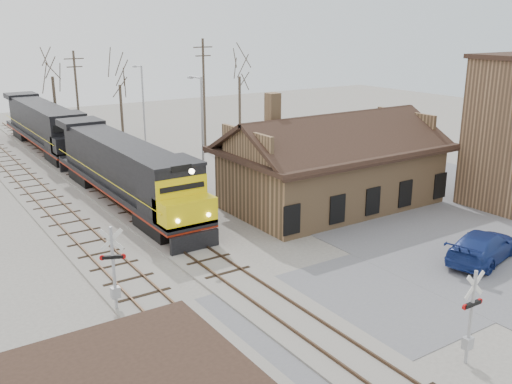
# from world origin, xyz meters

# --- Properties ---
(ground) EXTENTS (140.00, 140.00, 0.00)m
(ground) POSITION_xyz_m (0.00, 0.00, 0.00)
(ground) COLOR #A09B90
(ground) RESTS_ON ground
(road) EXTENTS (60.00, 9.00, 0.03)m
(road) POSITION_xyz_m (0.00, 0.00, 0.01)
(road) COLOR slate
(road) RESTS_ON ground
(parking_lot) EXTENTS (22.00, 26.00, 0.03)m
(parking_lot) POSITION_xyz_m (18.00, 4.00, 0.02)
(parking_lot) COLOR slate
(parking_lot) RESTS_ON ground
(track_main) EXTENTS (3.40, 90.00, 0.24)m
(track_main) POSITION_xyz_m (0.00, 15.00, 0.07)
(track_main) COLOR #A09B90
(track_main) RESTS_ON ground
(track_siding) EXTENTS (3.40, 90.00, 0.24)m
(track_siding) POSITION_xyz_m (-4.50, 15.00, 0.07)
(track_siding) COLOR #A09B90
(track_siding) RESTS_ON ground
(depot) EXTENTS (15.20, 9.31, 7.90)m
(depot) POSITION_xyz_m (11.99, 12.00, 2.41)
(depot) COLOR #9B7750
(depot) RESTS_ON ground
(locomotive_lead) EXTENTS (3.18, 21.26, 4.72)m
(locomotive_lead) POSITION_xyz_m (0.00, 19.52, 2.48)
(locomotive_lead) COLOR black
(locomotive_lead) RESTS_ON ground
(locomotive_trailing) EXTENTS (3.18, 21.26, 4.47)m
(locomotive_trailing) POSITION_xyz_m (0.00, 41.06, 2.48)
(locomotive_trailing) COLOR black
(locomotive_trailing) RESTS_ON ground
(crossbuck_near) EXTENTS (1.08, 0.28, 3.78)m
(crossbuck_near) POSITION_xyz_m (3.42, -5.66, 1.79)
(crossbuck_near) COLOR #A5A8AD
(crossbuck_near) RESTS_ON ground
(crossbuck_far) EXTENTS (1.07, 0.52, 3.95)m
(crossbuck_far) POSITION_xyz_m (-6.05, 5.50, 1.86)
(crossbuck_far) COLOR #A5A8AD
(crossbuck_far) RESTS_ON ground
(parked_car) EXTENTS (6.04, 3.59, 1.64)m
(parked_car) POSITION_xyz_m (12.28, -0.01, 0.82)
(parked_car) COLOR navy
(parked_car) RESTS_ON ground
(streetlight_b) EXTENTS (0.25, 2.04, 8.53)m
(streetlight_b) POSITION_xyz_m (6.24, 20.13, 4.80)
(streetlight_b) COLOR #A5A8AD
(streetlight_b) RESTS_ON ground
(streetlight_c) EXTENTS (0.25, 2.04, 8.36)m
(streetlight_c) POSITION_xyz_m (7.88, 35.03, 4.71)
(streetlight_c) COLOR #A5A8AD
(streetlight_c) RESTS_ON ground
(utility_pole_b) EXTENTS (2.00, 0.24, 9.57)m
(utility_pole_b) POSITION_xyz_m (3.76, 42.27, 5.01)
(utility_pole_b) COLOR #382D23
(utility_pole_b) RESTS_ON ground
(utility_pole_c) EXTENTS (2.00, 0.24, 10.84)m
(utility_pole_c) POSITION_xyz_m (13.01, 32.09, 5.65)
(utility_pole_c) COLOR #382D23
(utility_pole_c) RESTS_ON ground
(tree_c) EXTENTS (4.51, 4.51, 11.05)m
(tree_c) POSITION_xyz_m (2.50, 46.31, 7.87)
(tree_c) COLOR #382D23
(tree_c) RESTS_ON ground
(tree_d) EXTENTS (3.81, 3.81, 9.34)m
(tree_d) POSITION_xyz_m (9.00, 43.97, 6.64)
(tree_d) COLOR #382D23
(tree_d) RESTS_ON ground
(tree_e) EXTENTS (4.17, 4.17, 10.21)m
(tree_e) POSITION_xyz_m (22.13, 40.23, 7.27)
(tree_e) COLOR #382D23
(tree_e) RESTS_ON ground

